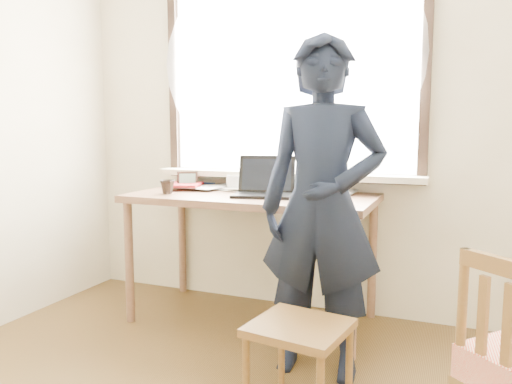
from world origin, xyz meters
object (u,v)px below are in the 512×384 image
at_px(laptop, 265,186).
at_px(mug_white, 236,183).
at_px(mug_dark, 167,187).
at_px(desk, 252,208).
at_px(person, 322,208).
at_px(work_chair, 299,338).

relative_size(laptop, mug_white, 3.06).
xyz_separation_m(laptop, mug_white, (-0.28, 0.18, -0.01)).
bearing_deg(mug_dark, desk, 19.00).
xyz_separation_m(mug_dark, person, (1.10, -0.33, -0.02)).
bearing_deg(mug_white, person, -40.57).
xyz_separation_m(laptop, work_chair, (0.51, -0.89, -0.54)).
distance_m(mug_white, work_chair, 1.43).
bearing_deg(laptop, mug_white, 147.13).
bearing_deg(desk, person, -40.84).
distance_m(laptop, person, 0.69).
height_order(desk, work_chair, desk).
xyz_separation_m(laptop, person, (0.49, -0.48, -0.03)).
height_order(mug_white, person, person).
relative_size(desk, mug_dark, 16.22).
height_order(mug_dark, work_chair, mug_dark).
relative_size(mug_dark, person, 0.06).
bearing_deg(person, work_chair, -91.08).
relative_size(mug_dark, work_chair, 0.21).
xyz_separation_m(desk, person, (0.59, -0.51, 0.11)).
relative_size(laptop, mug_dark, 4.27).
relative_size(work_chair, person, 0.26).
bearing_deg(work_chair, desk, 123.20).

